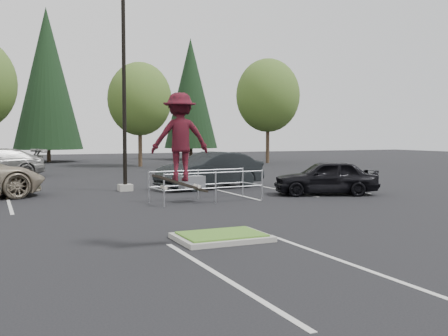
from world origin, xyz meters
name	(u,v)px	position (x,y,z in m)	size (l,w,h in m)	color
ground	(222,240)	(0.00, 0.00, 0.00)	(120.00, 120.00, 0.00)	black
grass_median	(222,237)	(0.00, 0.00, 0.08)	(2.20, 1.60, 0.16)	#99978E
stall_lines	(113,210)	(-1.35, 6.02, 0.00)	(22.62, 17.60, 0.01)	beige
light_pole	(124,90)	(0.50, 12.00, 4.56)	(0.70, 0.60, 10.12)	#99978E
decid_c	(140,101)	(5.99, 29.83, 5.25)	(5.12, 5.12, 8.38)	#38281C
decid_d	(268,98)	(17.99, 30.33, 5.91)	(5.76, 5.76, 9.43)	#38281C
conif_b	(47,78)	(0.00, 40.50, 7.85)	(6.38, 6.38, 14.50)	#38281C
conif_c	(191,93)	(14.00, 39.50, 6.85)	(5.50, 5.50, 12.50)	#38281C
cart_corral	(195,182)	(2.02, 7.03, 0.75)	(4.35, 1.90, 1.20)	#979A9F
skateboarder	(180,138)	(-1.20, -0.42, 2.49)	(1.38, 0.92, 2.26)	black
car_r_charc	(210,170)	(4.50, 11.50, 0.87)	(1.84, 5.29, 1.74)	black
car_r_black	(326,177)	(8.00, 7.00, 0.74)	(1.76, 4.37, 1.49)	black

